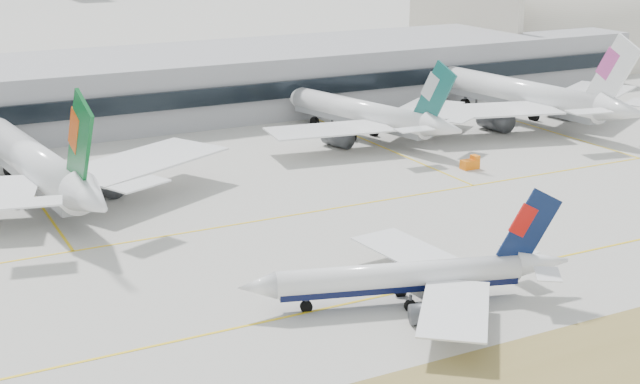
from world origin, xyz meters
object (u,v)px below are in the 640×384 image
widebody_eva (38,167)px  widebody_china_air (527,97)px  terminal (141,87)px  hangar (566,61)px  taxiing_airliner (411,277)px  widebody_cathay (366,115)px

widebody_eva → widebody_china_air: size_ratio=1.00×
terminal → hangar: bearing=7.4°
widebody_eva → widebody_china_air: 115.45m
taxiing_airliner → hangar: size_ratio=0.47×
taxiing_airliner → widebody_cathay: 87.77m
widebody_cathay → terminal: size_ratio=0.20×
taxiing_airliner → widebody_cathay: widebody_cathay is taller
widebody_eva → hangar: bearing=-73.4°
widebody_eva → widebody_china_air: (115.00, 10.22, 0.01)m
hangar → taxiing_airliner: bearing=-137.4°
taxiing_airliner → widebody_china_air: 110.04m
terminal → taxiing_airliner: bearing=-90.7°
taxiing_airliner → widebody_eva: (-34.12, 64.34, 2.91)m
widebody_eva → hangar: size_ratio=0.74×
hangar → widebody_cathay: bearing=-151.0°
taxiing_airliner → widebody_cathay: size_ratio=0.77×
widebody_china_air → terminal: 93.14m
terminal → widebody_eva: bearing=-121.1°
taxiing_airliner → widebody_eva: 72.88m
widebody_cathay → widebody_eva: bearing=87.0°
widebody_eva → terminal: size_ratio=0.24×
terminal → widebody_cathay: bearing=-49.9°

